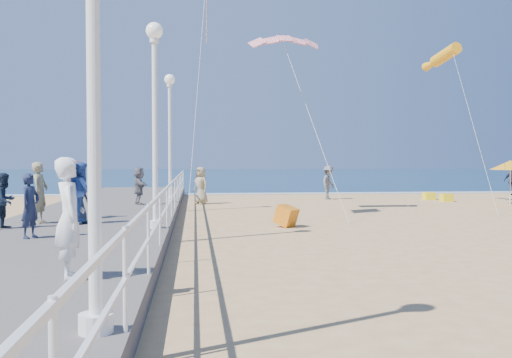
{
  "coord_description": "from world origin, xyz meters",
  "views": [
    {
      "loc": [
        -4.33,
        -14.98,
        2.2
      ],
      "look_at": [
        -2.5,
        2.0,
        1.6
      ],
      "focal_mm": 40.0,
      "sensor_mm": 36.0,
      "label": 1
    }
  ],
  "objects": [
    {
      "name": "spectator_5",
      "position": [
        -6.52,
        7.88,
        1.14
      ],
      "size": [
        0.77,
        1.44,
        1.48
      ],
      "primitive_type": "imported",
      "rotation": [
        0.0,
        0.0,
        1.83
      ],
      "color": "slate",
      "rests_on": "boardwalk"
    },
    {
      "name": "beach_chair_left",
      "position": [
        8.27,
        14.59,
        0.2
      ],
      "size": [
        0.55,
        0.55,
        0.4
      ],
      "primitive_type": "cube",
      "color": "yellow",
      "rests_on": "ground"
    },
    {
      "name": "lamp_post_far",
      "position": [
        -5.35,
        9.0,
        3.66
      ],
      "size": [
        0.44,
        0.44,
        5.32
      ],
      "color": "white",
      "rests_on": "boardwalk"
    },
    {
      "name": "kite_parafoil",
      "position": [
        -0.67,
        8.19,
        7.13
      ],
      "size": [
        2.91,
        0.94,
        0.65
      ],
      "primitive_type": null,
      "rotation": [
        0.44,
        0.0,
        0.0
      ],
      "color": "red"
    },
    {
      "name": "spectator_6",
      "position": [
        -8.64,
        1.49,
        1.26
      ],
      "size": [
        0.5,
        0.68,
        1.72
      ],
      "primitive_type": "imported",
      "rotation": [
        0.0,
        0.0,
        1.42
      ],
      "color": "gray",
      "rests_on": "boardwalk"
    },
    {
      "name": "toddler_held",
      "position": [
        -6.04,
        -6.1,
        1.7
      ],
      "size": [
        0.45,
        0.51,
        0.91
      ],
      "primitive_type": "imported",
      "rotation": [
        0.0,
        0.0,
        1.84
      ],
      "color": "#2E52AD",
      "rests_on": "boardwalk"
    },
    {
      "name": "spectator_3",
      "position": [
        -7.88,
        2.64,
        1.27
      ],
      "size": [
        0.47,
        1.03,
        1.73
      ],
      "primitive_type": "imported",
      "rotation": [
        0.0,
        0.0,
        1.52
      ],
      "color": "red",
      "rests_on": "boardwalk"
    },
    {
      "name": "lamp_post_mid",
      "position": [
        -5.35,
        0.0,
        3.66
      ],
      "size": [
        0.44,
        0.44,
        5.32
      ],
      "color": "white",
      "rests_on": "boardwalk"
    },
    {
      "name": "ground",
      "position": [
        0.0,
        0.0,
        0.0
      ],
      "size": [
        160.0,
        160.0,
        0.0
      ],
      "primitive_type": "plane",
      "color": "tan",
      "rests_on": "ground"
    },
    {
      "name": "railing",
      "position": [
        -5.05,
        0.0,
        1.25
      ],
      "size": [
        0.05,
        42.0,
        0.55
      ],
      "color": "white",
      "rests_on": "boardwalk"
    },
    {
      "name": "box_kite",
      "position": [
        -1.4,
        3.15,
        0.3
      ],
      "size": [
        0.89,
        0.88,
        0.74
      ],
      "primitive_type": "cube",
      "rotation": [
        0.31,
        0.0,
        0.84
      ],
      "color": "#D3430C",
      "rests_on": "ground"
    },
    {
      "name": "beach_chair_right",
      "position": [
        8.64,
        13.24,
        0.2
      ],
      "size": [
        0.55,
        0.55,
        0.4
      ],
      "primitive_type": "cube",
      "color": "yellow",
      "rests_on": "ground"
    },
    {
      "name": "kite_windsock",
      "position": [
        7.43,
        10.89,
        7.1
      ],
      "size": [
        1.07,
        3.03,
        1.16
      ],
      "primitive_type": "cylinder",
      "rotation": [
        1.36,
        0.0,
        0.17
      ],
      "color": "orange"
    },
    {
      "name": "spectator_7",
      "position": [
        -9.21,
        0.29,
        1.12
      ],
      "size": [
        0.75,
        0.84,
        1.45
      ],
      "primitive_type": "imported",
      "rotation": [
        0.0,
        0.0,
        1.23
      ],
      "color": "#182435",
      "rests_on": "boardwalk"
    },
    {
      "name": "beach_walker_a",
      "position": [
        2.93,
        15.47,
        0.92
      ],
      "size": [
        1.24,
        1.38,
        1.85
      ],
      "primitive_type": "imported",
      "rotation": [
        0.0,
        0.0,
        0.98
      ],
      "color": "#5A5C5F",
      "rests_on": "ground"
    },
    {
      "name": "beach_walker_c",
      "position": [
        -4.03,
        12.98,
        0.91
      ],
      "size": [
        1.01,
        1.05,
        1.82
      ],
      "primitive_type": "imported",
      "rotation": [
        0.0,
        0.0,
        -0.88
      ],
      "color": "gray",
      "rests_on": "ground"
    },
    {
      "name": "lamp_post_near",
      "position": [
        -5.35,
        -9.0,
        3.66
      ],
      "size": [
        0.44,
        0.44,
        5.32
      ],
      "color": "white",
      "rests_on": "boardwalk"
    },
    {
      "name": "ocean",
      "position": [
        0.0,
        65.0,
        0.01
      ],
      "size": [
        160.0,
        90.0,
        0.05
      ],
      "primitive_type": "cube",
      "color": "#0B2847",
      "rests_on": "ground"
    },
    {
      "name": "spectator_4",
      "position": [
        -7.55,
        1.2,
        1.2
      ],
      "size": [
        0.78,
        0.92,
        1.6
      ],
      "primitive_type": "imported",
      "rotation": [
        0.0,
        0.0,
        1.17
      ],
      "color": "#192237",
      "rests_on": "boardwalk"
    },
    {
      "name": "surf_line",
      "position": [
        0.0,
        20.5,
        0.03
      ],
      "size": [
        160.0,
        1.2,
        0.04
      ],
      "primitive_type": "cube",
      "color": "white",
      "rests_on": "ground"
    },
    {
      "name": "woman_holding_toddler",
      "position": [
        -6.19,
        -6.25,
        1.31
      ],
      "size": [
        0.6,
        0.76,
        1.82
      ],
      "primitive_type": "imported",
      "rotation": [
        0.0,
        0.0,
        1.84
      ],
      "color": "white",
      "rests_on": "boardwalk"
    },
    {
      "name": "beach_umbrella",
      "position": [
        10.76,
        10.91,
        1.91
      ],
      "size": [
        1.9,
        1.9,
        2.14
      ],
      "color": "white",
      "rests_on": "ground"
    },
    {
      "name": "boardwalk",
      "position": [
        -7.5,
        0.0,
        0.2
      ],
      "size": [
        5.0,
        44.0,
        0.4
      ],
      "primitive_type": "cube",
      "color": "#645F5A",
      "rests_on": "ground"
    },
    {
      "name": "spectator_0",
      "position": [
        -8.05,
        -1.61,
        1.14
      ],
      "size": [
        0.53,
        0.63,
        1.48
      ],
      "primitive_type": "imported",
      "rotation": [
        0.0,
        0.0,
        1.2
      ],
      "color": "#1C233D",
      "rests_on": "boardwalk"
    }
  ]
}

